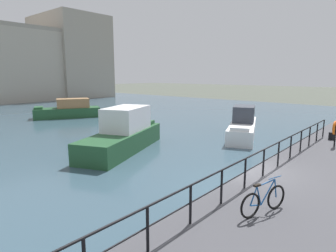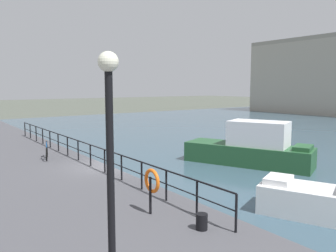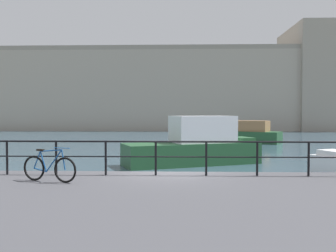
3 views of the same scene
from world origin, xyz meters
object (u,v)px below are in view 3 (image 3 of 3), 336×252
moored_cabin_cruiser (196,146)px  parked_bicycle (49,168)px  harbor_building (210,90)px  moored_blue_motorboat (245,134)px

moored_cabin_cruiser → parked_bicycle: 12.06m
harbor_building → parked_bicycle: bearing=-98.9°
moored_blue_motorboat → parked_bicycle: moored_blue_motorboat is taller
harbor_building → moored_cabin_cruiser: size_ratio=7.51×
moored_cabin_cruiser → parked_bicycle: bearing=-134.6°
harbor_building → moored_cabin_cruiser: bearing=-95.4°
harbor_building → moored_cabin_cruiser: (-4.17, -44.48, -5.79)m
harbor_building → moored_blue_motorboat: 29.21m
moored_blue_motorboat → moored_cabin_cruiser: 16.81m
moored_blue_motorboat → harbor_building: bearing=-59.4°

